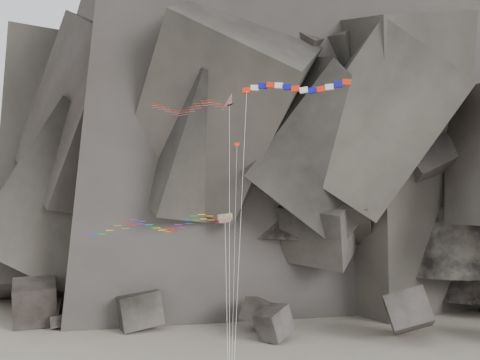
# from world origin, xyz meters

# --- Properties ---
(headland) EXTENTS (110.00, 70.00, 84.00)m
(headland) POSITION_xyz_m (0.00, 70.00, 42.00)
(headland) COLOR #4F4941
(headland) RESTS_ON ground
(boulder_field) EXTENTS (85.37, 13.27, 8.98)m
(boulder_field) POSITION_xyz_m (-6.49, 33.58, 2.54)
(boulder_field) COLOR #47423F
(boulder_field) RESTS_ON ground
(delta_kite) EXTENTS (10.88, 15.18, 30.01)m
(delta_kite) POSITION_xyz_m (-7.05, 5.87, 30.22)
(delta_kite) COLOR red
(delta_kite) RESTS_ON ground
(banner_kite) EXTENTS (9.79, 9.72, 29.86)m
(banner_kite) POSITION_xyz_m (4.26, 0.51, 30.68)
(banner_kite) COLOR red
(banner_kite) RESTS_ON ground
(parafoil_kite) EXTENTS (14.52, 7.55, 18.01)m
(parafoil_kite) POSITION_xyz_m (-8.45, -1.60, 18.55)
(parafoil_kite) COLOR yellow
(parafoil_kite) RESTS_ON ground
(pennant_kite) EXTENTS (1.38, 11.41, 24.62)m
(pennant_kite) POSITION_xyz_m (-1.08, -0.20, 18.69)
(pennant_kite) COLOR red
(pennant_kite) RESTS_ON ground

